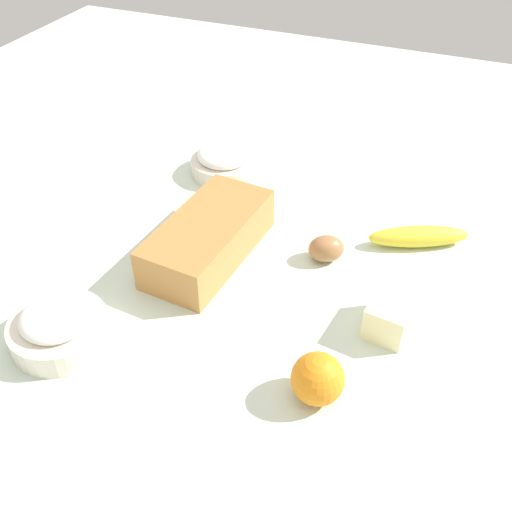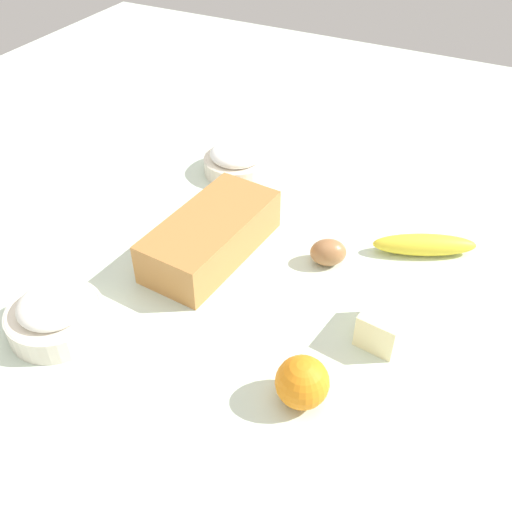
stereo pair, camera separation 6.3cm
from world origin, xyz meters
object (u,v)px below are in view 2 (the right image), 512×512
(loaf_pan, at_px, (211,235))
(banana, at_px, (424,245))
(flour_bowl, at_px, (55,315))
(sugar_bowl, at_px, (237,160))
(orange_fruit, at_px, (302,382))
(egg_near_butter, at_px, (328,252))
(butter_block, at_px, (386,322))

(loaf_pan, bearing_deg, banana, 121.57)
(loaf_pan, distance_m, flour_bowl, 0.31)
(banana, bearing_deg, sugar_bowl, -101.99)
(orange_fruit, height_order, egg_near_butter, orange_fruit)
(flour_bowl, relative_size, butter_block, 1.70)
(flour_bowl, bearing_deg, sugar_bowl, 177.25)
(flour_bowl, bearing_deg, banana, 134.03)
(egg_near_butter, bearing_deg, orange_fruit, 14.70)
(sugar_bowl, height_order, banana, sugar_bowl)
(flour_bowl, xyz_separation_m, orange_fruit, (-0.05, 0.40, 0.01))
(egg_near_butter, bearing_deg, sugar_bowl, -124.12)
(loaf_pan, relative_size, egg_near_butter, 4.43)
(butter_block, bearing_deg, sugar_bowl, -126.49)
(flour_bowl, bearing_deg, orange_fruit, 97.31)
(sugar_bowl, height_order, egg_near_butter, sugar_bowl)
(butter_block, xyz_separation_m, egg_near_butter, (-0.13, -0.15, -0.01))
(loaf_pan, height_order, egg_near_butter, loaf_pan)
(sugar_bowl, relative_size, egg_near_butter, 2.22)
(sugar_bowl, height_order, butter_block, sugar_bowl)
(egg_near_butter, bearing_deg, banana, 125.85)
(loaf_pan, distance_m, banana, 0.39)
(egg_near_butter, bearing_deg, butter_block, 49.09)
(orange_fruit, relative_size, butter_block, 0.85)
(orange_fruit, bearing_deg, flour_bowl, -82.69)
(banana, bearing_deg, flour_bowl, -45.97)
(sugar_bowl, distance_m, orange_fruit, 0.63)
(orange_fruit, distance_m, butter_block, 0.18)
(loaf_pan, distance_m, orange_fruit, 0.36)
(egg_near_butter, bearing_deg, flour_bowl, -42.85)
(orange_fruit, bearing_deg, loaf_pan, -129.11)
(loaf_pan, xyz_separation_m, flour_bowl, (0.28, -0.12, -0.01))
(banana, relative_size, egg_near_butter, 2.90)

